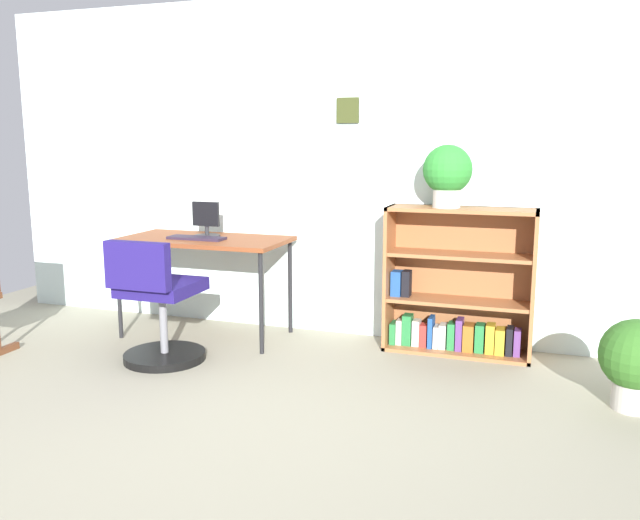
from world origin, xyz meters
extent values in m
plane|color=gray|center=(0.00, 0.00, 0.00)|extent=(6.24, 6.24, 0.00)
cube|color=silver|center=(0.00, 2.15, 1.20)|extent=(5.20, 0.10, 2.39)
cube|color=#343B18|center=(0.21, 2.09, 1.60)|extent=(0.16, 0.02, 0.17)
cube|color=brown|center=(-0.74, 1.73, 0.70)|extent=(1.18, 0.60, 0.03)
cylinder|color=black|center=(-1.29, 1.47, 0.34)|extent=(0.03, 0.03, 0.68)
cylinder|color=black|center=(-0.19, 1.47, 0.34)|extent=(0.03, 0.03, 0.68)
cylinder|color=black|center=(-1.29, 1.99, 0.34)|extent=(0.03, 0.03, 0.68)
cylinder|color=black|center=(-0.19, 1.99, 0.34)|extent=(0.03, 0.03, 0.68)
cylinder|color=#262628|center=(-0.75, 1.79, 0.72)|extent=(0.19, 0.19, 0.01)
cylinder|color=#262628|center=(-0.75, 1.79, 0.76)|extent=(0.03, 0.03, 0.07)
cube|color=black|center=(-0.75, 1.78, 0.88)|extent=(0.20, 0.02, 0.17)
cube|color=#281E2F|center=(-0.75, 1.65, 0.72)|extent=(0.41, 0.13, 0.02)
cylinder|color=black|center=(-0.73, 1.15, 0.03)|extent=(0.52, 0.52, 0.05)
cylinder|color=slate|center=(-0.73, 1.15, 0.24)|extent=(0.05, 0.05, 0.39)
cube|color=navy|center=(-0.73, 1.15, 0.48)|extent=(0.44, 0.44, 0.08)
cube|color=navy|center=(-0.73, 0.90, 0.66)|extent=(0.42, 0.07, 0.29)
cube|color=#9A5E36|center=(0.56, 1.92, 0.48)|extent=(0.02, 0.30, 0.97)
cube|color=#9A5E36|center=(1.50, 1.92, 0.48)|extent=(0.02, 0.30, 0.97)
cube|color=#9A5E36|center=(1.03, 1.92, 0.96)|extent=(0.96, 0.30, 0.02)
cube|color=#9A5E36|center=(1.03, 1.92, 0.01)|extent=(0.96, 0.30, 0.02)
cube|color=#9A5E36|center=(1.03, 2.06, 0.48)|extent=(0.96, 0.02, 0.97)
cube|color=#9A5E36|center=(1.03, 1.92, 0.35)|extent=(0.91, 0.28, 0.02)
cube|color=#9A5E36|center=(1.03, 1.92, 0.66)|extent=(0.91, 0.28, 0.02)
cube|color=#237238|center=(0.61, 1.91, 0.10)|extent=(0.04, 0.13, 0.15)
cube|color=beige|center=(0.65, 1.91, 0.11)|extent=(0.04, 0.10, 0.17)
cube|color=#237238|center=(0.70, 1.91, 0.13)|extent=(0.06, 0.10, 0.21)
cube|color=beige|center=(0.76, 1.91, 0.11)|extent=(0.05, 0.09, 0.18)
cube|color=#B22D28|center=(0.81, 1.91, 0.10)|extent=(0.05, 0.09, 0.15)
cube|color=#1E478C|center=(0.86, 1.91, 0.13)|extent=(0.03, 0.13, 0.21)
cube|color=beige|center=(0.90, 1.91, 0.10)|extent=(0.03, 0.11, 0.15)
cube|color=beige|center=(0.94, 1.91, 0.11)|extent=(0.05, 0.10, 0.16)
cube|color=#237238|center=(1.00, 1.91, 0.11)|extent=(0.05, 0.11, 0.18)
cube|color=#593372|center=(1.05, 1.91, 0.13)|extent=(0.04, 0.12, 0.21)
cube|color=#99591E|center=(1.11, 1.91, 0.11)|extent=(0.07, 0.12, 0.18)
cube|color=#237238|center=(1.18, 1.91, 0.12)|extent=(0.06, 0.11, 0.19)
cube|color=#B79323|center=(1.25, 1.91, 0.12)|extent=(0.06, 0.11, 0.19)
cube|color=#B79323|center=(1.31, 1.91, 0.11)|extent=(0.06, 0.12, 0.17)
cube|color=black|center=(1.37, 1.91, 0.12)|extent=(0.04, 0.12, 0.18)
cube|color=#593372|center=(1.42, 1.91, 0.11)|extent=(0.04, 0.11, 0.17)
cube|color=#1E478C|center=(0.62, 1.91, 0.44)|extent=(0.07, 0.10, 0.17)
cube|color=black|center=(0.69, 1.91, 0.45)|extent=(0.05, 0.09, 0.17)
cylinder|color=#B7B2A8|center=(0.94, 1.90, 1.03)|extent=(0.18, 0.18, 0.12)
sphere|color=#2A7E2C|center=(0.94, 1.90, 1.21)|extent=(0.31, 0.31, 0.31)
cylinder|color=#B7B2A8|center=(2.03, 1.27, 0.07)|extent=(0.21, 0.21, 0.15)
sphere|color=#316622|center=(2.03, 1.27, 0.30)|extent=(0.38, 0.38, 0.38)
camera|label=1|loc=(1.54, -2.36, 1.40)|focal=36.93mm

